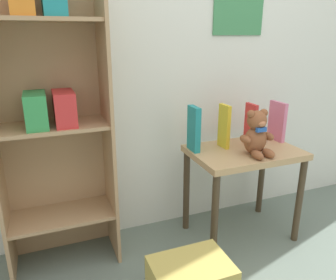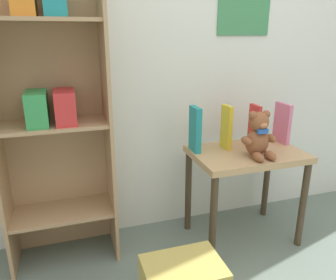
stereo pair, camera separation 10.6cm
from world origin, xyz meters
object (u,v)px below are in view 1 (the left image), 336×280
bookshelf_side (50,107)px  book_standing_yellow (224,126)px  display_table (243,164)px  teddy_bear (257,134)px  book_standing_teal (194,129)px  book_standing_pink (277,121)px  book_standing_red (251,124)px

bookshelf_side → book_standing_yellow: (0.95, -0.09, -0.17)m
display_table → teddy_bear: 0.23m
display_table → book_standing_yellow: bearing=138.4°
book_standing_teal → book_standing_pink: book_standing_teal is taller
display_table → teddy_bear: teddy_bear is taller
book_standing_teal → book_standing_red: (0.38, -0.00, -0.01)m
teddy_bear → book_standing_teal: size_ratio=0.99×
display_table → book_standing_yellow: 0.26m
book_standing_teal → book_standing_red: 0.38m
book_standing_yellow → book_standing_teal: bearing=174.7°
book_standing_teal → book_standing_pink: 0.57m
book_standing_pink → book_standing_teal: bearing=177.0°
book_standing_yellow → book_standing_red: (0.19, 0.01, -0.01)m
book_standing_yellow → book_standing_red: book_standing_yellow is taller
bookshelf_side → book_standing_yellow: 0.97m
display_table → book_standing_pink: book_standing_pink is taller
display_table → book_standing_teal: book_standing_teal is taller
book_standing_teal → book_standing_red: bearing=0.6°
teddy_bear → book_standing_pink: teddy_bear is taller
bookshelf_side → teddy_bear: bookshelf_side is taller
book_standing_teal → book_standing_red: size_ratio=1.05×
teddy_bear → display_table: bearing=96.9°
bookshelf_side → book_standing_yellow: bookshelf_side is taller
teddy_bear → book_standing_yellow: bearing=121.6°
display_table → book_standing_red: size_ratio=2.57×
book_standing_yellow → book_standing_pink: book_standing_yellow is taller
book_standing_yellow → teddy_bear: bearing=-59.6°
display_table → book_standing_pink: 0.37m
bookshelf_side → display_table: bearing=-9.8°
display_table → book_standing_teal: (-0.29, 0.10, 0.22)m
display_table → book_standing_pink: (0.29, 0.08, 0.22)m
book_standing_yellow → bookshelf_side: bearing=173.0°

